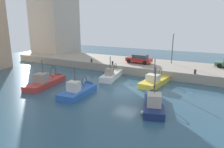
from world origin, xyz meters
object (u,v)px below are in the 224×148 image
object	(u,v)px
fishing_boat_blue	(80,93)
mooring_bollard_south	(195,72)
fishing_boat_white	(113,77)
quay_streetlamp	(173,43)
fishing_boat_navy	(153,104)
parked_car_red	(139,59)
fishing_boat_red	(48,84)
mooring_bollard_mid	(113,63)
fishing_boat_yellow	(156,83)
mooring_bollard_north	(92,61)

from	to	relation	value
fishing_boat_blue	mooring_bollard_south	size ratio (longest dim) A/B	10.49
fishing_boat_white	quay_streetlamp	world-z (taller)	quay_streetlamp
fishing_boat_white	fishing_boat_blue	xyz separation A→B (m)	(-7.54, -0.30, 0.01)
fishing_boat_blue	mooring_bollard_south	world-z (taller)	fishing_boat_blue
fishing_boat_navy	mooring_bollard_south	bearing A→B (deg)	-12.09
parked_car_red	fishing_boat_white	bearing A→B (deg)	166.95
fishing_boat_red	parked_car_red	size ratio (longest dim) A/B	1.71
mooring_bollard_mid	quay_streetlamp	distance (m)	9.99
parked_car_red	quay_streetlamp	bearing A→B (deg)	-62.12
parked_car_red	fishing_boat_red	bearing A→B (deg)	152.96
fishing_boat_red	parked_car_red	xyz separation A→B (m)	(13.11, -6.69, 1.78)
fishing_boat_white	fishing_boat_navy	distance (m)	10.71
mooring_bollard_south	fishing_boat_red	bearing A→B (deg)	122.38
fishing_boat_navy	fishing_boat_yellow	world-z (taller)	fishing_boat_navy
fishing_boat_yellow	mooring_bollard_mid	size ratio (longest dim) A/B	12.04
fishing_boat_blue	fishing_boat_red	world-z (taller)	fishing_boat_red
fishing_boat_white	quay_streetlamp	bearing A→B (deg)	-35.00
fishing_boat_red	mooring_bollard_north	size ratio (longest dim) A/B	12.81
fishing_boat_navy	fishing_boat_red	bearing A→B (deg)	90.44
mooring_bollard_south	mooring_bollard_mid	world-z (taller)	same
fishing_boat_blue	quay_streetlamp	world-z (taller)	quay_streetlamp
mooring_bollard_south	mooring_bollard_north	bearing A→B (deg)	90.00
fishing_boat_yellow	fishing_boat_red	xyz separation A→B (m)	(-7.28, 11.48, 0.04)
fishing_boat_white	mooring_bollard_mid	bearing A→B (deg)	30.02
parked_car_red	mooring_bollard_south	xyz separation A→B (m)	(-3.23, -8.89, -0.44)
parked_car_red	mooring_bollard_south	bearing A→B (deg)	-109.97
parked_car_red	mooring_bollard_north	world-z (taller)	parked_car_red
fishing_boat_red	mooring_bollard_mid	world-z (taller)	fishing_boat_red
fishing_boat_white	quay_streetlamp	distance (m)	11.32
fishing_boat_white	mooring_bollard_south	xyz separation A→B (m)	(2.91, -10.32, 1.38)
fishing_boat_red	mooring_bollard_south	distance (m)	18.50
parked_car_red	mooring_bollard_mid	world-z (taller)	parked_car_red
parked_car_red	fishing_boat_navy	bearing A→B (deg)	-152.41
fishing_boat_navy	mooring_bollard_mid	world-z (taller)	fishing_boat_navy
fishing_boat_yellow	parked_car_red	distance (m)	7.76
fishing_boat_navy	quay_streetlamp	size ratio (longest dim) A/B	1.35
fishing_boat_white	fishing_boat_blue	bearing A→B (deg)	-177.70
fishing_boat_yellow	parked_car_red	bearing A→B (deg)	39.36
fishing_boat_blue	fishing_boat_yellow	size ratio (longest dim) A/B	0.87
mooring_bollard_south	quay_streetlamp	world-z (taller)	quay_streetlamp
quay_streetlamp	fishing_boat_navy	bearing A→B (deg)	-171.78
fishing_boat_white	fishing_boat_navy	size ratio (longest dim) A/B	1.02
mooring_bollard_mid	mooring_bollard_north	xyz separation A→B (m)	(0.00, 4.00, 0.00)
parked_car_red	quay_streetlamp	world-z (taller)	quay_streetlamp
fishing_boat_white	mooring_bollard_south	bearing A→B (deg)	-74.24
fishing_boat_navy	mooring_bollard_south	xyz separation A→B (m)	(9.78, -2.09, 1.33)
mooring_bollard_north	parked_car_red	bearing A→B (deg)	-65.54
fishing_boat_blue	fishing_boat_white	bearing A→B (deg)	2.30
fishing_boat_blue	mooring_bollard_north	distance (m)	12.12
fishing_boat_navy	fishing_boat_yellow	bearing A→B (deg)	15.67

